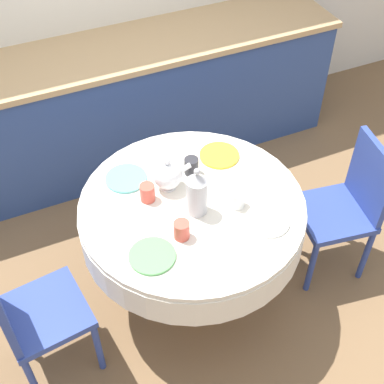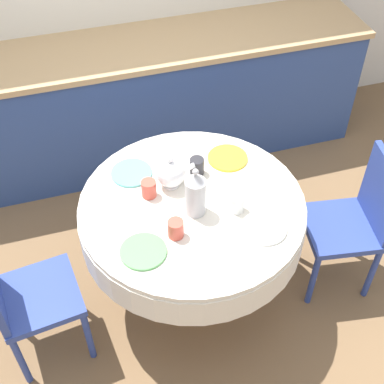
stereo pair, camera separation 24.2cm
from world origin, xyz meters
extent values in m
plane|color=brown|center=(0.00, 0.00, 0.00)|extent=(12.00, 12.00, 0.00)
cube|color=#2D4784|center=(0.00, 1.35, 0.44)|extent=(3.20, 0.60, 0.89)
cube|color=tan|center=(0.00, 1.35, 0.91)|extent=(3.24, 0.64, 0.04)
cylinder|color=brown|center=(0.00, 0.00, 0.02)|extent=(0.44, 0.44, 0.04)
cylinder|color=brown|center=(0.00, 0.00, 0.30)|extent=(0.11, 0.11, 0.52)
cylinder|color=silver|center=(0.00, 0.00, 0.65)|extent=(1.18, 1.18, 0.18)
cylinder|color=silver|center=(0.00, 0.00, 0.75)|extent=(1.17, 1.17, 0.03)
cube|color=#2D428E|center=(0.84, -0.13, 0.44)|extent=(0.46, 0.46, 0.04)
cube|color=#2D428E|center=(1.02, -0.16, 0.69)|extent=(0.09, 0.38, 0.45)
cylinder|color=#2D428E|center=(0.64, -0.28, 0.21)|extent=(0.04, 0.04, 0.42)
cylinder|color=#2D428E|center=(0.70, 0.07, 0.21)|extent=(0.04, 0.04, 0.42)
cylinder|color=#2D428E|center=(0.99, -0.33, 0.21)|extent=(0.04, 0.04, 0.42)
cylinder|color=#2D428E|center=(1.04, 0.02, 0.21)|extent=(0.04, 0.04, 0.42)
cube|color=#2D428E|center=(-0.85, -0.11, 0.44)|extent=(0.45, 0.45, 0.04)
cylinder|color=#2D428E|center=(-0.69, 0.09, 0.21)|extent=(0.04, 0.04, 0.42)
cylinder|color=#2D428E|center=(-0.65, -0.26, 0.21)|extent=(0.04, 0.04, 0.42)
cylinder|color=#2D428E|center=(-1.04, 0.05, 0.21)|extent=(0.04, 0.04, 0.42)
cylinder|color=#2D428E|center=(-1.00, -0.30, 0.21)|extent=(0.04, 0.04, 0.42)
cylinder|color=#5BA85B|center=(-0.31, -0.24, 0.77)|extent=(0.22, 0.22, 0.01)
cylinder|color=#CC4C3D|center=(-0.14, -0.18, 0.82)|extent=(0.08, 0.08, 0.10)
cylinder|color=white|center=(0.29, -0.27, 0.77)|extent=(0.22, 0.22, 0.01)
cylinder|color=white|center=(0.20, -0.11, 0.82)|extent=(0.08, 0.08, 0.10)
cylinder|color=#60BCB7|center=(-0.25, 0.30, 0.77)|extent=(0.22, 0.22, 0.01)
cylinder|color=#CC4C3D|center=(-0.20, 0.12, 0.82)|extent=(0.08, 0.08, 0.10)
cylinder|color=yellow|center=(0.29, 0.27, 0.77)|extent=(0.22, 0.22, 0.01)
cylinder|color=#28282D|center=(0.09, 0.21, 0.82)|extent=(0.08, 0.08, 0.10)
cylinder|color=#B2B2B7|center=(0.00, -0.06, 0.87)|extent=(0.11, 0.11, 0.21)
cone|color=#B2B2B7|center=(0.00, -0.06, 1.00)|extent=(0.09, 0.09, 0.05)
sphere|color=#B2B2B7|center=(0.00, -0.06, 1.04)|extent=(0.03, 0.03, 0.03)
cylinder|color=white|center=(-0.07, 0.16, 0.77)|extent=(0.08, 0.08, 0.01)
sphere|color=white|center=(-0.07, 0.16, 0.86)|extent=(0.15, 0.15, 0.15)
cylinder|color=white|center=(0.02, 0.16, 0.86)|extent=(0.09, 0.03, 0.05)
sphere|color=white|center=(-0.07, 0.16, 0.95)|extent=(0.03, 0.03, 0.03)
camera|label=1|loc=(-0.77, -1.72, 2.74)|focal=50.00mm
camera|label=2|loc=(-0.54, -1.80, 2.74)|focal=50.00mm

